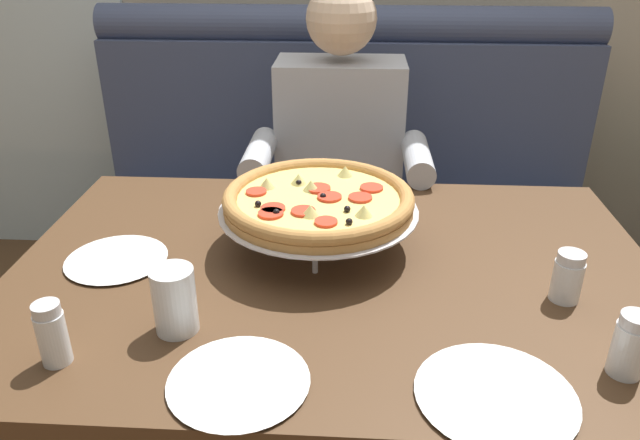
# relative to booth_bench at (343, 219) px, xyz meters

# --- Properties ---
(booth_bench) EXTENTS (1.84, 0.78, 1.13)m
(booth_bench) POSITION_rel_booth_bench_xyz_m (0.00, 0.00, 0.00)
(booth_bench) COLOR #424C6B
(booth_bench) RESTS_ON ground_plane
(dining_table) EXTENTS (1.36, 0.93, 0.75)m
(dining_table) POSITION_rel_booth_bench_xyz_m (0.00, -0.94, 0.27)
(dining_table) COLOR #4C331E
(dining_table) RESTS_ON ground_plane
(diner_main) EXTENTS (0.54, 0.64, 1.27)m
(diner_main) POSITION_rel_booth_bench_xyz_m (-0.01, -0.27, 0.31)
(diner_main) COLOR #2D3342
(diner_main) RESTS_ON ground_plane
(pizza) EXTENTS (0.44, 0.44, 0.14)m
(pizza) POSITION_rel_booth_bench_xyz_m (-0.04, -0.84, 0.46)
(pizza) COLOR silver
(pizza) RESTS_ON dining_table
(shaker_parmesan) EXTENTS (0.05, 0.05, 0.11)m
(shaker_parmesan) POSITION_rel_booth_bench_xyz_m (0.48, -1.24, 0.40)
(shaker_parmesan) COLOR white
(shaker_parmesan) RESTS_ON dining_table
(shaker_pepper_flakes) EXTENTS (0.06, 0.06, 0.10)m
(shaker_pepper_flakes) POSITION_rel_booth_bench_xyz_m (0.45, -1.03, 0.39)
(shaker_pepper_flakes) COLOR white
(shaker_pepper_flakes) RESTS_ON dining_table
(shaker_oregano) EXTENTS (0.05, 0.05, 0.11)m
(shaker_oregano) POSITION_rel_booth_bench_xyz_m (-0.45, -1.27, 0.40)
(shaker_oregano) COLOR white
(shaker_oregano) RESTS_ON dining_table
(plate_near_left) EXTENTS (0.23, 0.23, 0.02)m
(plate_near_left) POSITION_rel_booth_bench_xyz_m (-0.14, -1.30, 0.36)
(plate_near_left) COLOR white
(plate_near_left) RESTS_ON dining_table
(plate_near_right) EXTENTS (0.22, 0.22, 0.02)m
(plate_near_right) POSITION_rel_booth_bench_xyz_m (-0.47, -0.94, 0.36)
(plate_near_right) COLOR white
(plate_near_right) RESTS_ON dining_table
(plate_far_side) EXTENTS (0.25, 0.25, 0.02)m
(plate_far_side) POSITION_rel_booth_bench_xyz_m (0.26, -1.31, 0.36)
(plate_far_side) COLOR white
(plate_far_side) RESTS_ON dining_table
(drinking_glass) EXTENTS (0.08, 0.08, 0.12)m
(drinking_glass) POSITION_rel_booth_bench_xyz_m (-0.27, -1.17, 0.41)
(drinking_glass) COLOR silver
(drinking_glass) RESTS_ON dining_table
(patio_chair) EXTENTS (0.41, 0.40, 0.86)m
(patio_chair) POSITION_rel_booth_bench_xyz_m (-1.49, 1.09, 0.13)
(patio_chair) COLOR black
(patio_chair) RESTS_ON ground_plane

